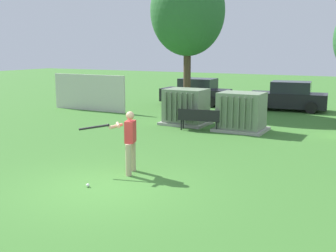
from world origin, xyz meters
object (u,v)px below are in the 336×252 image
(sports_ball, at_px, (88,185))
(parked_car_leftmost, at_px, (196,92))
(transformer_west, at_px, (186,107))
(parked_car_left_of_center, at_px, (288,97))
(transformer_mid_west, at_px, (241,112))
(park_bench, at_px, (199,118))
(batter, at_px, (128,139))

(sports_ball, distance_m, parked_car_leftmost, 16.25)
(transformer_west, distance_m, parked_car_leftmost, 6.96)
(parked_car_left_of_center, bearing_deg, sports_ball, -95.05)
(transformer_mid_west, height_order, park_bench, transformer_mid_west)
(parked_car_left_of_center, bearing_deg, transformer_west, -114.90)
(transformer_mid_west, bearing_deg, park_bench, -151.28)
(transformer_west, distance_m, sports_ball, 9.37)
(transformer_west, xyz_separation_m, park_bench, (1.17, -1.15, -0.25))
(park_bench, distance_m, sports_ball, 8.06)
(transformer_west, bearing_deg, parked_car_leftmost, 110.72)
(park_bench, xyz_separation_m, sports_ball, (0.55, -8.03, -0.49))
(transformer_west, height_order, transformer_mid_west, same)
(park_bench, relative_size, batter, 1.06)
(sports_ball, bearing_deg, batter, 80.72)
(transformer_mid_west, bearing_deg, sports_ball, -96.46)
(sports_ball, bearing_deg, transformer_mid_west, 83.54)
(batter, bearing_deg, parked_car_left_of_center, 85.40)
(transformer_west, distance_m, batter, 7.93)
(transformer_mid_west, relative_size, parked_car_left_of_center, 0.48)
(transformer_mid_west, distance_m, park_bench, 1.79)
(transformer_mid_west, xyz_separation_m, parked_car_leftmost, (-5.18, 6.80, -0.04))
(park_bench, height_order, batter, batter)
(transformer_mid_west, xyz_separation_m, park_bench, (-1.56, -0.85, -0.25))
(transformer_west, xyz_separation_m, parked_car_left_of_center, (3.12, 6.72, -0.04))
(park_bench, bearing_deg, transformer_mid_west, 28.72)
(batter, xyz_separation_m, parked_car_left_of_center, (1.16, 14.41, -0.22))
(parked_car_leftmost, relative_size, parked_car_left_of_center, 0.98)
(sports_ball, height_order, parked_car_left_of_center, parked_car_left_of_center)
(parked_car_leftmost, bearing_deg, batter, -72.69)
(batter, distance_m, parked_car_left_of_center, 14.46)
(transformer_mid_west, distance_m, parked_car_leftmost, 8.55)
(transformer_west, xyz_separation_m, sports_ball, (1.72, -9.18, -0.74))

